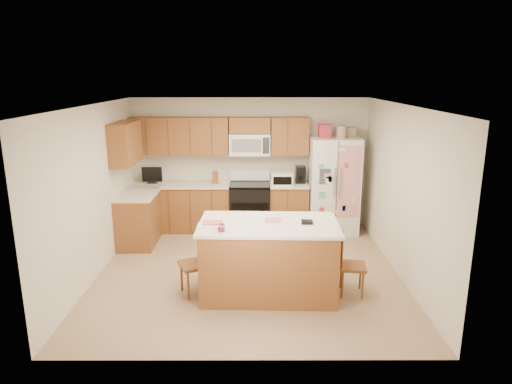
{
  "coord_description": "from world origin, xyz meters",
  "views": [
    {
      "loc": [
        0.1,
        -6.45,
        2.91
      ],
      "look_at": [
        0.11,
        0.35,
        1.16
      ],
      "focal_mm": 32.0,
      "sensor_mm": 36.0,
      "label": 1
    }
  ],
  "objects_px": {
    "stove": "(250,206)",
    "island": "(268,258)",
    "refrigerator": "(333,184)",
    "windsor_chair_left": "(196,263)",
    "windsor_chair_back": "(260,246)",
    "windsor_chair_right": "(351,265)"
  },
  "relations": [
    {
      "from": "refrigerator",
      "to": "windsor_chair_right",
      "type": "relative_size",
      "value": 2.36
    },
    {
      "from": "stove",
      "to": "island",
      "type": "height_order",
      "value": "stove"
    },
    {
      "from": "windsor_chair_left",
      "to": "refrigerator",
      "type": "bearing_deg",
      "value": 48.72
    },
    {
      "from": "windsor_chair_back",
      "to": "windsor_chair_right",
      "type": "relative_size",
      "value": 1.11
    },
    {
      "from": "island",
      "to": "stove",
      "type": "bearing_deg",
      "value": 96.04
    },
    {
      "from": "stove",
      "to": "refrigerator",
      "type": "relative_size",
      "value": 0.55
    },
    {
      "from": "refrigerator",
      "to": "island",
      "type": "bearing_deg",
      "value": -116.47
    },
    {
      "from": "island",
      "to": "windsor_chair_back",
      "type": "bearing_deg",
      "value": 100.37
    },
    {
      "from": "stove",
      "to": "windsor_chair_left",
      "type": "height_order",
      "value": "stove"
    },
    {
      "from": "windsor_chair_right",
      "to": "windsor_chair_back",
      "type": "bearing_deg",
      "value": 154.12
    },
    {
      "from": "island",
      "to": "windsor_chair_left",
      "type": "distance_m",
      "value": 0.98
    },
    {
      "from": "stove",
      "to": "island",
      "type": "distance_m",
      "value": 2.67
    },
    {
      "from": "island",
      "to": "windsor_chair_right",
      "type": "xyz_separation_m",
      "value": [
        1.11,
        -0.01,
        -0.1
      ]
    },
    {
      "from": "refrigerator",
      "to": "island",
      "type": "xyz_separation_m",
      "value": [
        -1.29,
        -2.59,
        -0.41
      ]
    },
    {
      "from": "refrigerator",
      "to": "island",
      "type": "height_order",
      "value": "refrigerator"
    },
    {
      "from": "windsor_chair_left",
      "to": "windsor_chair_back",
      "type": "height_order",
      "value": "windsor_chair_back"
    },
    {
      "from": "refrigerator",
      "to": "windsor_chair_back",
      "type": "height_order",
      "value": "refrigerator"
    },
    {
      "from": "windsor_chair_left",
      "to": "windsor_chair_back",
      "type": "distance_m",
      "value": 1.05
    },
    {
      "from": "windsor_chair_left",
      "to": "windsor_chair_back",
      "type": "bearing_deg",
      "value": 33.33
    },
    {
      "from": "stove",
      "to": "windsor_chair_back",
      "type": "height_order",
      "value": "stove"
    },
    {
      "from": "windsor_chair_back",
      "to": "windsor_chair_right",
      "type": "xyz_separation_m",
      "value": [
        1.22,
        -0.59,
        -0.05
      ]
    },
    {
      "from": "island",
      "to": "refrigerator",
      "type": "bearing_deg",
      "value": 63.53
    }
  ]
}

